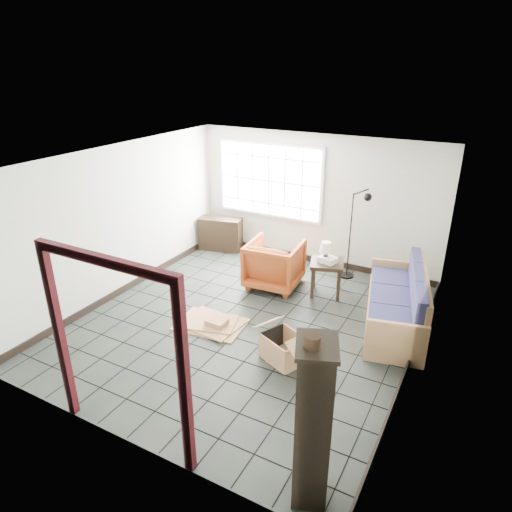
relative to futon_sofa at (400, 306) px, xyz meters
The scene contains 15 objects.
ground 2.39m from the futon_sofa, 152.98° to the right, with size 5.50×5.50×0.00m, color black.
room_shell 2.70m from the futon_sofa, 153.60° to the right, with size 5.02×5.52×2.61m.
window_panel 3.72m from the futon_sofa, 152.35° to the left, with size 2.32×0.08×1.52m.
doorway_trim 4.44m from the futon_sofa, 119.16° to the right, with size 1.80×0.08×2.20m.
futon_sofa is the anchor object (origin of this frame).
armchair 2.35m from the futon_sofa, behind, with size 0.93×0.87×0.96m, color #9C3816.
side_table 1.47m from the futon_sofa, 161.00° to the left, with size 0.71×0.71×0.62m.
table_lamp 1.58m from the futon_sofa, 161.63° to the left, with size 0.25×0.25×0.36m.
projector 1.47m from the futon_sofa, 161.85° to the left, with size 0.34×0.30×0.10m.
floor_lamp 1.83m from the futon_sofa, 130.87° to the left, with size 0.52×0.33×1.77m.
console_shelf 4.34m from the futon_sofa, 162.22° to the left, with size 0.98×0.57×0.71m.
tall_shelf 3.51m from the futon_sofa, 91.27° to the right, with size 0.51×0.56×1.71m.
pot 3.81m from the futon_sofa, 91.65° to the right, with size 0.14×0.14×0.11m.
open_box 2.05m from the futon_sofa, 125.80° to the right, with size 1.00×0.76×0.51m.
cardboard_pile 2.94m from the futon_sofa, 151.42° to the right, with size 1.13×0.86×0.15m.
Camera 1 is at (3.09, -5.41, 3.87)m, focal length 32.00 mm.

